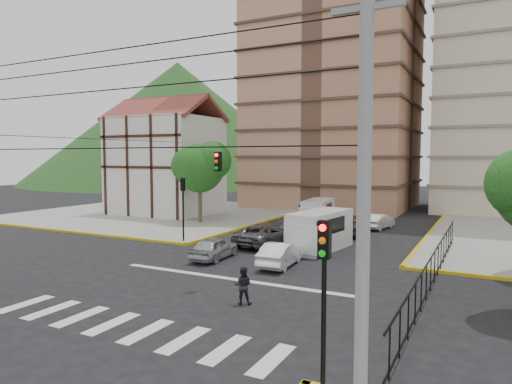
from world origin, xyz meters
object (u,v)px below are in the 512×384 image
Objects in this scene: car_white_front_right at (281,254)px; pedestrian_crosswalk at (243,285)px; van_left_lane at (317,213)px; van_right_lane at (319,232)px; traffic_light_nw at (183,199)px; traffic_light_se at (324,281)px; car_silver_front_left at (214,248)px.

pedestrian_crosswalk is (1.31, -6.65, 0.10)m from car_white_front_right.
van_left_lane is 22.45m from pedestrian_crosswalk.
van_right_lane is 1.43× the size of car_white_front_right.
traffic_light_nw reaches higher than van_left_lane.
traffic_light_se reaches higher than van_right_lane.
traffic_light_nw is (-15.60, 15.60, 0.00)m from traffic_light_se.
traffic_light_nw is at bearing -160.59° from van_right_lane.
van_right_lane is (-6.35, 17.51, -1.90)m from traffic_light_se.
traffic_light_nw is at bearing 135.00° from traffic_light_se.
traffic_light_nw is 2.85× the size of pedestrian_crosswalk.
van_right_lane reaches higher than car_silver_front_left.
van_left_lane is 3.30× the size of pedestrian_crosswalk.
car_white_front_right is (-6.78, 12.57, -2.44)m from traffic_light_se.
van_right_lane reaches higher than car_white_front_right.
traffic_light_se is 14.49m from car_white_front_right.
pedestrian_crosswalk is at bearing -77.93° from van_right_lane.
van_left_lane is (5.44, 12.28, -2.03)m from traffic_light_nw.
van_right_lane is at bearing -75.61° from van_left_lane.
traffic_light_nw is 9.64m from van_right_lane.
pedestrian_crosswalk is (0.87, -11.59, -0.44)m from van_right_lane.
van_right_lane is at bearing -99.60° from car_white_front_right.
traffic_light_se is 1.08× the size of car_white_front_right.
van_right_lane is 4.99m from car_white_front_right.
pedestrian_crosswalk is (-5.47, 5.92, -2.34)m from traffic_light_se.
van_left_lane is at bearing 110.02° from traffic_light_se.
pedestrian_crosswalk is (5.49, -6.40, 0.11)m from car_silver_front_left.
traffic_light_se is 1.14× the size of car_silver_front_left.
car_white_front_right reaches higher than car_silver_front_left.
car_silver_front_left is (-0.81, -15.56, -0.42)m from van_left_lane.
traffic_light_se reaches higher than car_silver_front_left.
pedestrian_crosswalk is at bearing -83.74° from van_left_lane.
traffic_light_se is at bearing 128.28° from car_silver_front_left.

